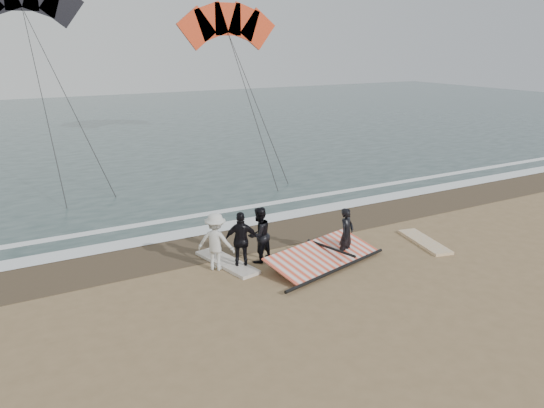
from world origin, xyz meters
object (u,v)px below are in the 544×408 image
at_px(man_main, 347,234).
at_px(sail_rig, 318,257).
at_px(board_cream, 227,262).
at_px(board_white, 424,242).

bearing_deg(man_main, sail_rig, 147.83).
distance_m(board_cream, sail_rig, 2.83).
xyz_separation_m(man_main, board_cream, (-3.48, 1.40, -0.77)).
bearing_deg(board_cream, board_white, -25.29).
bearing_deg(man_main, board_cream, 133.04).
xyz_separation_m(board_white, sail_rig, (-4.08, 0.40, 0.15)).
bearing_deg(board_white, sail_rig, -173.00).
xyz_separation_m(board_cream, sail_rig, (2.52, -1.28, 0.14)).
xyz_separation_m(man_main, sail_rig, (-0.96, 0.12, -0.62)).
distance_m(man_main, sail_rig, 1.15).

